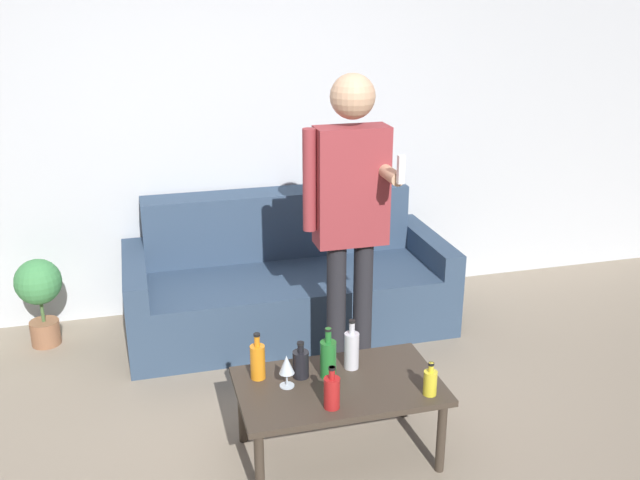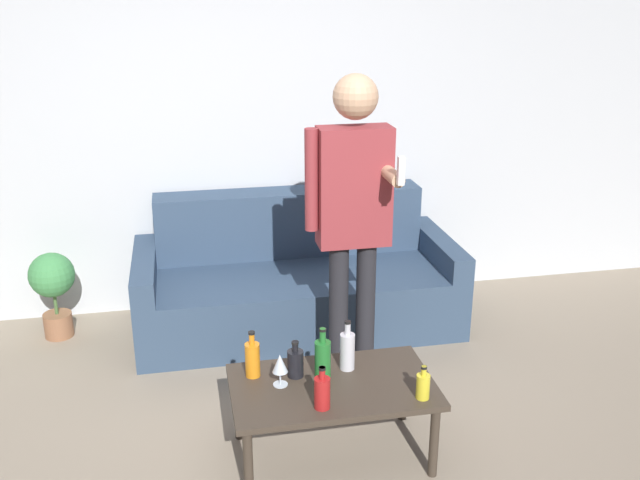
{
  "view_description": "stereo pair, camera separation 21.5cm",
  "coord_description": "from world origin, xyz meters",
  "px_view_note": "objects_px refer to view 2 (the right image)",
  "views": [
    {
      "loc": [
        -0.59,
        -2.64,
        2.19
      ],
      "look_at": [
        0.3,
        0.65,
        0.95
      ],
      "focal_mm": 40.0,
      "sensor_mm": 36.0,
      "label": 1
    },
    {
      "loc": [
        -0.38,
        -2.69,
        2.19
      ],
      "look_at": [
        0.3,
        0.65,
        0.95
      ],
      "focal_mm": 40.0,
      "sensor_mm": 36.0,
      "label": 2
    }
  ],
  "objects_px": {
    "couch": "(296,281)",
    "bottle_orange": "(323,358)",
    "person_standing_front": "(353,207)",
    "coffee_table": "(332,392)"
  },
  "relations": [
    {
      "from": "couch",
      "to": "coffee_table",
      "type": "bearing_deg",
      "value": -92.87
    },
    {
      "from": "couch",
      "to": "person_standing_front",
      "type": "relative_size",
      "value": 1.19
    },
    {
      "from": "coffee_table",
      "to": "person_standing_front",
      "type": "distance_m",
      "value": 0.99
    },
    {
      "from": "couch",
      "to": "bottle_orange",
      "type": "relative_size",
      "value": 8.18
    },
    {
      "from": "couch",
      "to": "bottle_orange",
      "type": "height_order",
      "value": "couch"
    },
    {
      "from": "bottle_orange",
      "to": "person_standing_front",
      "type": "relative_size",
      "value": 0.15
    },
    {
      "from": "couch",
      "to": "bottle_orange",
      "type": "bearing_deg",
      "value": -94.32
    },
    {
      "from": "bottle_orange",
      "to": "person_standing_front",
      "type": "xyz_separation_m",
      "value": [
        0.28,
        0.58,
        0.56
      ]
    },
    {
      "from": "coffee_table",
      "to": "person_standing_front",
      "type": "bearing_deg",
      "value": 69.08
    },
    {
      "from": "couch",
      "to": "bottle_orange",
      "type": "xyz_separation_m",
      "value": [
        -0.11,
        -1.41,
        0.2
      ]
    }
  ]
}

